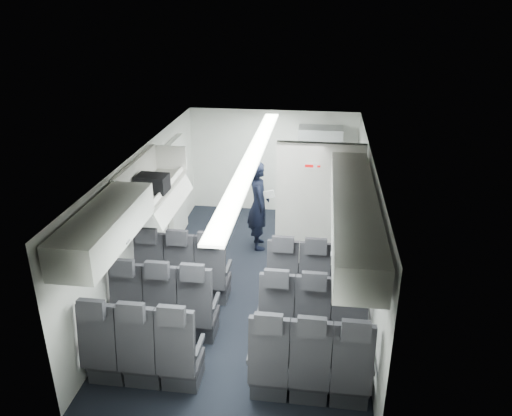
% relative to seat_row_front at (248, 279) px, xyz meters
% --- Properties ---
extents(cabin_shell, '(3.41, 6.01, 2.16)m').
position_rel_seat_row_front_xyz_m(cabin_shell, '(0.00, 0.53, 0.72)').
color(cabin_shell, black).
rests_on(cabin_shell, ground).
extents(seat_row_front, '(3.33, 0.56, 1.24)m').
position_rel_seat_row_front_xyz_m(seat_row_front, '(0.00, 0.00, 0.00)').
color(seat_row_front, '#27272A').
rests_on(seat_row_front, cabin_shell).
extents(seat_row_mid, '(3.33, 0.56, 1.24)m').
position_rel_seat_row_front_xyz_m(seat_row_mid, '(0.00, -0.90, 0.00)').
color(seat_row_mid, '#27272A').
rests_on(seat_row_mid, cabin_shell).
extents(seat_row_rear, '(3.33, 0.56, 1.24)m').
position_rel_seat_row_front_xyz_m(seat_row_rear, '(0.00, -1.80, 0.00)').
color(seat_row_rear, '#27272A').
rests_on(seat_row_rear, cabin_shell).
extents(overhead_bin_left_rear, '(0.53, 1.80, 0.40)m').
position_rel_seat_row_front_xyz_m(overhead_bin_left_rear, '(-1.40, -1.47, 1.46)').
color(overhead_bin_left_rear, white).
rests_on(overhead_bin_left_rear, cabin_shell).
extents(overhead_bin_left_front_open, '(0.64, 1.70, 0.72)m').
position_rel_seat_row_front_xyz_m(overhead_bin_left_front_open, '(-1.44, 0.28, 1.33)').
color(overhead_bin_left_front_open, '#9E9E93').
rests_on(overhead_bin_left_front_open, cabin_shell).
extents(overhead_bin_right_rear, '(0.53, 1.80, 0.40)m').
position_rel_seat_row_front_xyz_m(overhead_bin_right_rear, '(1.40, -1.47, 1.46)').
color(overhead_bin_right_rear, white).
rests_on(overhead_bin_right_rear, cabin_shell).
extents(overhead_bin_right_front, '(0.53, 1.70, 0.40)m').
position_rel_seat_row_front_xyz_m(overhead_bin_right_front, '(1.40, 0.28, 1.46)').
color(overhead_bin_right_front, white).
rests_on(overhead_bin_right_front, cabin_shell).
extents(bulkhead_partition, '(1.40, 0.15, 2.13)m').
position_rel_seat_row_front_xyz_m(bulkhead_partition, '(0.98, 1.33, 0.67)').
color(bulkhead_partition, silver).
rests_on(bulkhead_partition, cabin_shell).
extents(galley_unit, '(0.85, 0.52, 1.90)m').
position_rel_seat_row_front_xyz_m(galley_unit, '(0.95, 3.25, 0.55)').
color(galley_unit, '#939399').
rests_on(galley_unit, cabin_shell).
extents(boarding_door, '(0.12, 1.27, 1.86)m').
position_rel_seat_row_front_xyz_m(boarding_door, '(-1.64, 2.09, 0.55)').
color(boarding_door, silver).
rests_on(boarding_door, cabin_shell).
extents(flight_attendant, '(0.53, 0.67, 1.63)m').
position_rel_seat_row_front_xyz_m(flight_attendant, '(-0.08, 1.83, 0.41)').
color(flight_attendant, black).
rests_on(flight_attendant, ground).
extents(carry_on_bag, '(0.45, 0.33, 0.26)m').
position_rel_seat_row_front_xyz_m(carry_on_bag, '(-1.37, 0.12, 1.39)').
color(carry_on_bag, black).
rests_on(carry_on_bag, overhead_bin_left_front_open).
extents(papers, '(0.20, 0.05, 0.14)m').
position_rel_seat_row_front_xyz_m(papers, '(0.11, 1.78, 0.65)').
color(papers, white).
rests_on(papers, flight_attendant).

